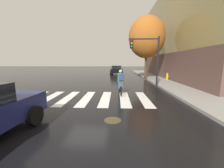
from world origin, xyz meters
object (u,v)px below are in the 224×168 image
Objects in this scene: cyclist at (120,82)px; sedan_mid at (117,70)px; fire_hydrant at (167,76)px; manhole_cover at (113,120)px; street_tree_near at (147,37)px; traffic_light_near at (148,53)px.

sedan_mid is at bearing 90.92° from cyclist.
cyclist reaches higher than fire_hydrant.
sedan_mid is 2.68× the size of cyclist.
manhole_cover is 4.11m from cyclist.
fire_hydrant is 5.13m from street_tree_near.
fire_hydrant is at bearing -20.11° from street_tree_near.
sedan_mid is at bearing 123.46° from fire_hydrant.
street_tree_near is at bearing 159.89° from fire_hydrant.
fire_hydrant reaches higher than manhole_cover.
street_tree_near is (3.60, 11.68, 5.00)m from manhole_cover.
manhole_cover is 12.36m from fire_hydrant.
manhole_cover is at bearing -118.81° from fire_hydrant.
sedan_mid is 1.09× the size of traffic_light_near.
traffic_light_near is 5.38× the size of fire_hydrant.
traffic_light_near is at bearing -100.26° from street_tree_near.
sedan_mid is 0.62× the size of street_tree_near.
street_tree_near reaches higher than cyclist.
street_tree_near is (3.46, -7.93, 4.21)m from sedan_mid.
fire_hydrant is 0.11× the size of street_tree_near.
manhole_cover is 19.62m from sedan_mid.
fire_hydrant is (5.56, 6.81, -0.31)m from cyclist.
sedan_mid reaches higher than fire_hydrant.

